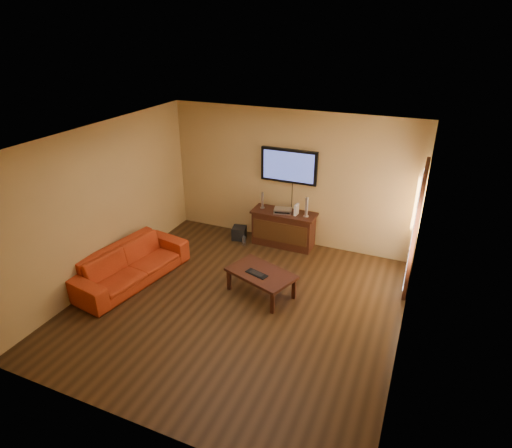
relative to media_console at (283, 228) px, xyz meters
The scene contains 14 objects.
ground_plane 2.28m from the media_console, 89.39° to the right, with size 5.00×5.00×0.00m, color black.
room_walls 2.09m from the media_console, 89.15° to the right, with size 5.00×5.00×5.00m.
french_door 2.63m from the media_console, 12.43° to the right, with size 0.07×1.02×2.22m.
media_console is the anchor object (origin of this frame).
television 1.27m from the media_console, 90.00° to the left, with size 1.14×0.08×0.67m.
coffee_table 1.82m from the media_console, 81.97° to the right, with size 1.25×0.99×0.42m.
sofa 3.06m from the media_console, 131.21° to the right, with size 2.15×0.63×0.84m, color #B63614.
speaker_left 0.70m from the media_console, behind, with size 0.09×0.09×0.33m.
speaker_right 0.71m from the media_console, ahead, with size 0.11×0.11×0.39m.
av_receiver 0.40m from the media_console, 154.49° to the right, with size 0.35×0.25×0.08m, color silver.
game_console 0.54m from the media_console, ahead, with size 0.04×0.16×0.22m, color white.
subwoofer 0.97m from the media_console, behind, with size 0.27×0.27×0.27m, color black.
bottle 0.85m from the media_console, 154.54° to the right, with size 0.08×0.08×0.22m.
keyboard 1.90m from the media_console, 83.59° to the right, with size 0.40×0.25×0.02m.
Camera 1 is at (2.51, -5.12, 4.16)m, focal length 30.00 mm.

